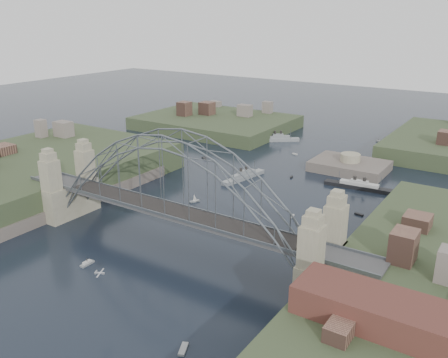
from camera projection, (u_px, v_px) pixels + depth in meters
ground at (176, 249)px, 98.62m from camera, size 500.00×500.00×0.00m
bridge at (174, 193)px, 94.59m from camera, size 84.00×13.80×24.60m
shore_west at (8, 187)px, 127.81m from camera, size 50.50×90.00×12.00m
headland_nw at (216, 127)px, 202.02m from camera, size 60.00×45.00×9.00m
fort_island at (349, 172)px, 147.70m from camera, size 22.00×16.00×9.40m
wharf_shed at (373, 309)px, 61.41m from camera, size 20.00×8.00×4.00m
naval_cruiser_near at (243, 177)px, 139.79m from camera, size 5.06×16.76×4.99m
naval_cruiser_far at (278, 139)px, 181.26m from camera, size 14.25×11.46×5.45m
ocean_liner at (359, 186)px, 132.08m from camera, size 19.19×4.10×4.67m
aeroplane at (99, 273)px, 74.62m from camera, size 1.57×2.62×0.41m
small_boat_a at (194, 199)px, 122.78m from camera, size 2.00×2.82×2.38m
small_boat_b at (292, 216)px, 113.98m from camera, size 0.80×1.80×0.45m
small_boat_c at (87, 263)px, 92.23m from camera, size 0.96×2.91×1.43m
small_boat_d at (359, 214)px, 115.01m from camera, size 2.25×1.14×0.45m
small_boat_e at (205, 159)px, 159.41m from camera, size 3.41×3.08×0.45m
small_boat_f at (291, 177)px, 141.34m from camera, size 0.97×1.85×0.45m
small_boat_g at (183, 349)px, 68.82m from camera, size 1.97×2.94×0.45m
small_boat_h at (295, 154)px, 164.38m from camera, size 2.12×1.27×0.45m
small_boat_i at (371, 252)px, 97.02m from camera, size 1.96×2.36×0.45m
small_boat_k at (378, 141)px, 180.31m from camera, size 2.16×1.61×1.43m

